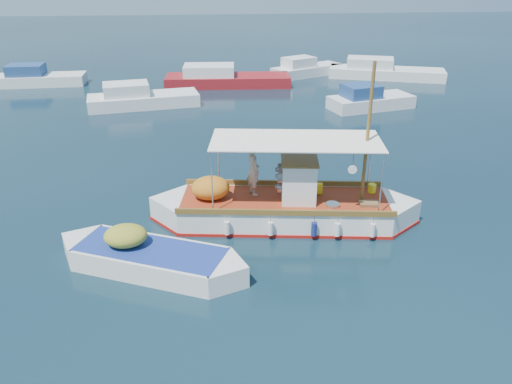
{
  "coord_description": "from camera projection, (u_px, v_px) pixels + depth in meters",
  "views": [
    {
      "loc": [
        -2.76,
        -15.76,
        8.79
      ],
      "look_at": [
        -1.22,
        0.0,
        1.44
      ],
      "focal_mm": 35.0,
      "sensor_mm": 36.0,
      "label": 1
    }
  ],
  "objects": [
    {
      "name": "bg_boat_far_w",
      "position": [
        38.0,
        79.0,
        38.66
      ],
      "size": [
        6.7,
        2.57,
        1.8
      ],
      "rotation": [
        0.0,
        0.0,
        0.04
      ],
      "color": "silver",
      "rests_on": "ground"
    },
    {
      "name": "fishing_caique",
      "position": [
        282.0,
        208.0,
        18.34
      ],
      "size": [
        9.89,
        3.65,
        6.08
      ],
      "rotation": [
        0.0,
        0.0,
        -0.13
      ],
      "color": "white",
      "rests_on": "ground"
    },
    {
      "name": "bg_boat_far_n",
      "position": [
        306.0,
        70.0,
        41.82
      ],
      "size": [
        6.49,
        4.66,
        1.8
      ],
      "rotation": [
        0.0,
        0.0,
        0.48
      ],
      "color": "silver",
      "rests_on": "ground"
    },
    {
      "name": "bg_boat_e",
      "position": [
        383.0,
        72.0,
        41.02
      ],
      "size": [
        9.53,
        5.3,
        1.8
      ],
      "rotation": [
        0.0,
        0.0,
        -0.31
      ],
      "color": "silver",
      "rests_on": "ground"
    },
    {
      "name": "bg_boat_n",
      "position": [
        224.0,
        79.0,
        38.46
      ],
      "size": [
        9.64,
        3.29,
        1.8
      ],
      "rotation": [
        0.0,
        0.0,
        -0.05
      ],
      "color": "maroon",
      "rests_on": "ground"
    },
    {
      "name": "bg_boat_ne",
      "position": [
        369.0,
        101.0,
        32.53
      ],
      "size": [
        5.87,
        3.56,
        1.8
      ],
      "rotation": [
        0.0,
        0.0,
        0.27
      ],
      "color": "silver",
      "rests_on": "ground"
    },
    {
      "name": "ground",
      "position": [
        289.0,
        226.0,
        18.17
      ],
      "size": [
        160.0,
        160.0,
        0.0
      ],
      "primitive_type": "plane",
      "color": "black",
      "rests_on": "ground"
    },
    {
      "name": "dinghy",
      "position": [
        149.0,
        259.0,
        15.56
      ],
      "size": [
        5.96,
        3.55,
        1.59
      ],
      "rotation": [
        0.0,
        0.0,
        -0.41
      ],
      "color": "white",
      "rests_on": "ground"
    },
    {
      "name": "bg_boat_nw",
      "position": [
        140.0,
        99.0,
        32.94
      ],
      "size": [
        7.45,
        3.65,
        1.8
      ],
      "rotation": [
        0.0,
        0.0,
        0.18
      ],
      "color": "silver",
      "rests_on": "ground"
    }
  ]
}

